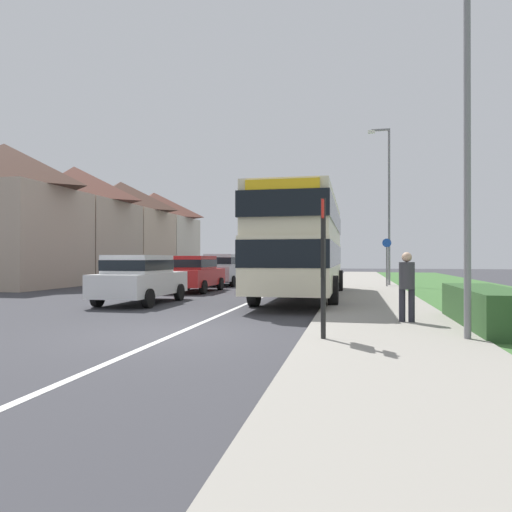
{
  "coord_description": "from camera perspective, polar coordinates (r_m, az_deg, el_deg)",
  "views": [
    {
      "loc": [
        3.52,
        -9.0,
        1.54
      ],
      "look_at": [
        0.67,
        4.65,
        1.6
      ],
      "focal_mm": 32.72,
      "sensor_mm": 36.0,
      "label": 1
    }
  ],
  "objects": [
    {
      "name": "bus_stop_sign",
      "position": [
        8.32,
        8.23,
        -0.25
      ],
      "size": [
        0.09,
        0.52,
        2.6
      ],
      "color": "black",
      "rests_on": "ground_plane"
    },
    {
      "name": "parked_car_red",
      "position": [
        21.33,
        -7.57,
        -1.97
      ],
      "size": [
        1.88,
        4.15,
        1.63
      ],
      "color": "#B21E1E",
      "rests_on": "ground_plane"
    },
    {
      "name": "pavement_near_side",
      "position": [
        15.09,
        14.41,
        -5.87
      ],
      "size": [
        3.2,
        68.0,
        0.12
      ],
      "primitive_type": "cube",
      "color": "gray",
      "rests_on": "ground_plane"
    },
    {
      "name": "lane_marking_centre",
      "position": [
        17.43,
        0.11,
        -5.3
      ],
      "size": [
        0.14,
        60.0,
        0.01
      ],
      "primitive_type": "cube",
      "color": "silver",
      "rests_on": "ground_plane"
    },
    {
      "name": "roadside_hedge",
      "position": [
        11.06,
        26.46,
        -5.88
      ],
      "size": [
        1.1,
        4.07,
        0.9
      ],
      "primitive_type": "cube",
      "color": "#2D5128",
      "rests_on": "ground_plane"
    },
    {
      "name": "street_lamp_near",
      "position": [
        9.57,
        23.82,
        19.69
      ],
      "size": [
        1.14,
        0.2,
        8.48
      ],
      "color": "slate",
      "rests_on": "ground_plane"
    },
    {
      "name": "parked_car_dark_green",
      "position": [
        31.26,
        -1.57,
        -1.44
      ],
      "size": [
        1.94,
        4.48,
        1.6
      ],
      "color": "#19472D",
      "rests_on": "ground_plane"
    },
    {
      "name": "street_lamp_mid",
      "position": [
        25.56,
        15.75,
        6.92
      ],
      "size": [
        1.14,
        0.2,
        8.33
      ],
      "color": "slate",
      "rests_on": "ground_plane"
    },
    {
      "name": "house_terrace_far_side",
      "position": [
        35.59,
        -18.6,
        3.38
      ],
      "size": [
        6.89,
        24.95,
        7.56
      ],
      "color": "tan",
      "rests_on": "ground_plane"
    },
    {
      "name": "ground_plane",
      "position": [
        9.78,
        -9.56,
        -9.31
      ],
      "size": [
        120.0,
        120.0,
        0.0
      ],
      "primitive_type": "plane",
      "color": "#38383D"
    },
    {
      "name": "parked_car_white",
      "position": [
        16.17,
        -13.97,
        -2.51
      ],
      "size": [
        1.91,
        4.2,
        1.64
      ],
      "color": "silver",
      "rests_on": "ground_plane"
    },
    {
      "name": "double_decker_bus",
      "position": [
        17.56,
        5.74,
        1.72
      ],
      "size": [
        2.8,
        10.58,
        3.7
      ],
      "color": "beige",
      "rests_on": "ground_plane"
    },
    {
      "name": "pedestrian_at_stop",
      "position": [
        10.89,
        17.96,
        -3.21
      ],
      "size": [
        0.34,
        0.34,
        1.67
      ],
      "color": "#23232D",
      "rests_on": "ground_plane"
    },
    {
      "name": "cycle_route_sign",
      "position": [
        24.32,
        15.7,
        -0.5
      ],
      "size": [
        0.44,
        0.08,
        2.52
      ],
      "color": "slate",
      "rests_on": "ground_plane"
    },
    {
      "name": "parked_car_silver",
      "position": [
        26.13,
        -4.05,
        -1.53
      ],
      "size": [
        1.92,
        3.96,
        1.75
      ],
      "color": "#B7B7BC",
      "rests_on": "ground_plane"
    }
  ]
}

